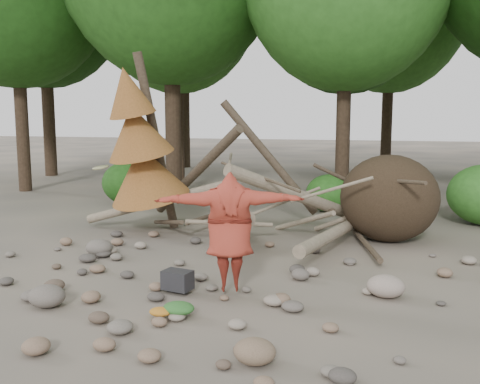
# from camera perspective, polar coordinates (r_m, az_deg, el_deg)

# --- Properties ---
(ground) EXTENTS (120.00, 120.00, 0.00)m
(ground) POSITION_cam_1_polar(r_m,az_deg,el_deg) (9.02, -2.39, -10.14)
(ground) COLOR #514C44
(ground) RESTS_ON ground
(deadfall_pile) EXTENTS (8.55, 5.24, 3.30)m
(deadfall_pile) POSITION_cam_1_polar(r_m,az_deg,el_deg) (12.49, 12.95, -0.76)
(deadfall_pile) COLOR #332619
(deadfall_pile) RESTS_ON ground
(dead_conifer) EXTENTS (2.06, 2.16, 4.35)m
(dead_conifer) POSITION_cam_1_polar(r_m,az_deg,el_deg) (12.94, -10.57, 4.77)
(dead_conifer) COLOR #4C3F30
(dead_conifer) RESTS_ON ground
(bush_left) EXTENTS (1.80, 1.80, 1.44)m
(bush_left) POSITION_cam_1_polar(r_m,az_deg,el_deg) (17.54, -11.61, 0.98)
(bush_left) COLOR #1F5015
(bush_left) RESTS_ON ground
(bush_mid) EXTENTS (1.40, 1.40, 1.12)m
(bush_mid) POSITION_cam_1_polar(r_m,az_deg,el_deg) (16.17, 9.51, -0.12)
(bush_mid) COLOR #2A661D
(bush_mid) RESTS_ON ground
(frisbee_thrower) EXTENTS (3.53, 1.38, 1.95)m
(frisbee_thrower) POSITION_cam_1_polar(r_m,az_deg,el_deg) (8.41, -1.11, -4.24)
(frisbee_thrower) COLOR maroon
(frisbee_thrower) RESTS_ON ground
(backpack) EXTENTS (0.50, 0.38, 0.31)m
(backpack) POSITION_cam_1_polar(r_m,az_deg,el_deg) (8.77, -6.68, -9.68)
(backpack) COLOR black
(backpack) RESTS_ON ground
(cloth_green) EXTENTS (0.46, 0.38, 0.17)m
(cloth_green) POSITION_cam_1_polar(r_m,az_deg,el_deg) (7.77, -6.56, -12.55)
(cloth_green) COLOR #2B6127
(cloth_green) RESTS_ON ground
(cloth_orange) EXTENTS (0.32, 0.26, 0.12)m
(cloth_orange) POSITION_cam_1_polar(r_m,az_deg,el_deg) (7.75, -8.49, -12.87)
(cloth_orange) COLOR #AC6B1D
(cloth_orange) RESTS_ON ground
(boulder_front_left) EXTENTS (0.56, 0.50, 0.33)m
(boulder_front_left) POSITION_cam_1_polar(r_m,az_deg,el_deg) (8.59, -19.90, -10.40)
(boulder_front_left) COLOR #645C54
(boulder_front_left) RESTS_ON ground
(boulder_front_right) EXTENTS (0.49, 0.44, 0.30)m
(boulder_front_right) POSITION_cam_1_polar(r_m,az_deg,el_deg) (6.38, 1.57, -16.63)
(boulder_front_right) COLOR #755E49
(boulder_front_right) RESTS_ON ground
(boulder_mid_right) EXTENTS (0.59, 0.53, 0.35)m
(boulder_mid_right) POSITION_cam_1_polar(r_m,az_deg,el_deg) (8.81, 15.30, -9.67)
(boulder_mid_right) COLOR gray
(boulder_mid_right) RESTS_ON ground
(boulder_mid_left) EXTENTS (0.56, 0.51, 0.34)m
(boulder_mid_left) POSITION_cam_1_polar(r_m,az_deg,el_deg) (11.34, -14.78, -5.73)
(boulder_mid_left) COLOR #645C54
(boulder_mid_left) RESTS_ON ground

